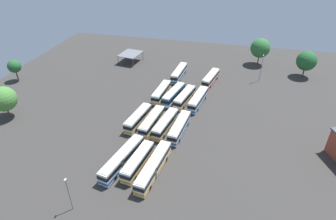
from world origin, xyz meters
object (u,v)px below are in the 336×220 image
bus_row3_slot0 (211,78)px  tree_south_edge (307,61)px  bus_row1_slot2 (152,121)px  bus_row2_slot2 (174,95)px  tree_east_edge (14,66)px  tree_northeast (4,99)px  bus_row0_slot1 (138,161)px  bus_row1_slot0 (179,127)px  tree_northwest (260,48)px  bus_row2_slot3 (161,92)px  bus_row1_slot3 (138,118)px  bus_row2_slot0 (198,99)px  lamp_post_mid_lot (69,193)px  bus_row1_slot1 (165,124)px  maintenance_shelter (130,54)px  lamp_post_near_entrance (261,67)px  bus_row3_slot3 (179,73)px  bus_row0_slot2 (122,159)px  bus_row2_slot1 (185,97)px  bus_row0_slot0 (154,167)px

bus_row3_slot0 → tree_south_edge: (13.40, -31.45, 4.07)m
bus_row1_slot2 → bus_row2_slot2: (15.41, -2.39, 0.00)m
tree_east_edge → tree_northeast: bearing=-147.9°
bus_row0_slot1 → bus_row1_slot0: size_ratio=0.96×
tree_northwest → tree_northeast: 87.57m
bus_row1_slot0 → bus_row2_slot3: 19.23m
bus_row1_slot3 → bus_row2_slot0: same height
bus_row3_slot0 → lamp_post_mid_lot: size_ratio=1.51×
bus_row1_slot1 → bus_row2_slot2: (15.61, 1.32, 0.00)m
bus_row1_slot1 → tree_south_edge: (42.91, -39.82, 4.07)m
bus_row2_slot3 → tree_northeast: 44.00m
maintenance_shelter → tree_northeast: 49.32m
lamp_post_near_entrance → tree_northwest: size_ratio=0.93×
tree_northeast → bus_row3_slot3: bearing=-48.9°
bus_row2_slot2 → bus_row2_slot0: bearing=-98.0°
bus_row0_slot2 → bus_row1_slot2: (15.47, -2.29, -0.00)m
bus_row1_slot0 → bus_row3_slot0: 30.52m
tree_east_edge → bus_row0_slot1: bearing=-119.7°
bus_row1_slot1 → tree_northeast: (-4.47, 44.02, 3.93)m
bus_row2_slot1 → bus_row3_slot3: same height
tree_northeast → tree_northwest: bearing=-51.3°
bus_row1_slot2 → bus_row3_slot3: same height
bus_row3_slot3 → bus_row2_slot1: bearing=-162.6°
bus_row0_slot2 → bus_row1_slot3: 16.13m
tree_east_edge → tree_northeast: (-20.33, -12.76, 0.44)m
bus_row0_slot0 → bus_row2_slot3: 32.99m
bus_row3_slot0 → lamp_post_mid_lot: bearing=161.8°
maintenance_shelter → tree_east_edge: 40.90m
bus_row0_slot0 → bus_row1_slot0: size_ratio=1.21×
maintenance_shelter → tree_northeast: size_ratio=1.06×
bus_row0_slot2 → bus_row2_slot2: (30.87, -4.68, -0.00)m
lamp_post_near_entrance → tree_south_edge: size_ratio=1.01×
bus_row0_slot2 → lamp_post_mid_lot: 14.45m
bus_row0_slot2 → tree_south_edge: (58.17, -45.81, 4.07)m
bus_row1_slot0 → bus_row2_slot2: bearing=17.6°
bus_row1_slot2 → tree_northwest: 57.56m
tree_northwest → bus_row0_slot1: bearing=157.8°
lamp_post_near_entrance → tree_northeast: 79.34m
bus_row2_slot2 → tree_northwest: 43.36m
bus_row0_slot2 → bus_row2_slot0: 32.25m
bus_row2_slot1 → bus_row3_slot0: (14.71, -6.13, -0.00)m
bus_row2_slot2 → bus_row0_slot2: bearing=171.4°
bus_row3_slot0 → tree_south_edge: tree_south_edge is taller
bus_row1_slot1 → bus_row2_slot0: same height
bus_row0_slot0 → bus_row1_slot1: (16.08, 1.45, -0.00)m
bus_row2_slot0 → bus_row3_slot0: same height
bus_row2_slot0 → tree_south_edge: bearing=-49.7°
bus_row2_slot1 → bus_row3_slot3: 17.29m
bus_row1_slot1 → bus_row2_slot3: same height
bus_row0_slot1 → bus_row2_slot3: size_ratio=1.00×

